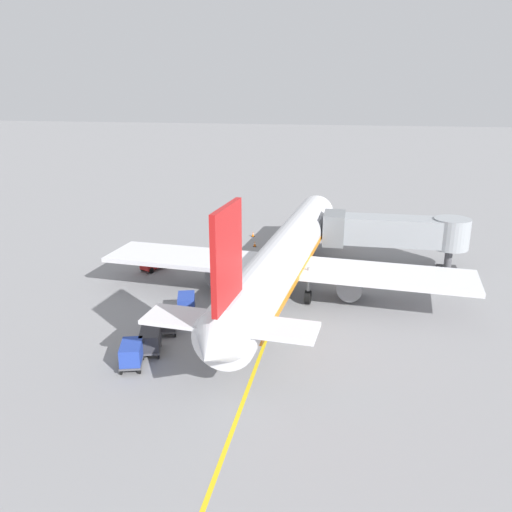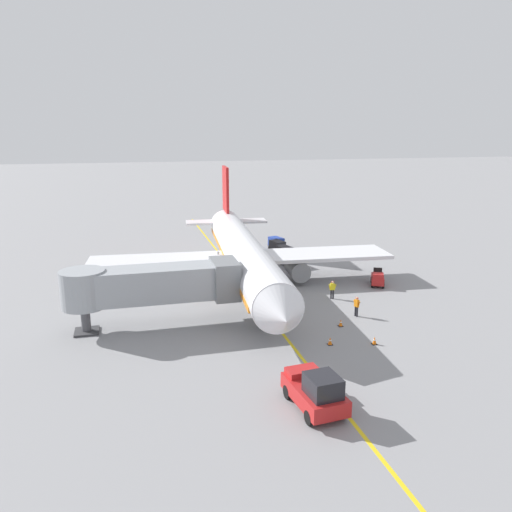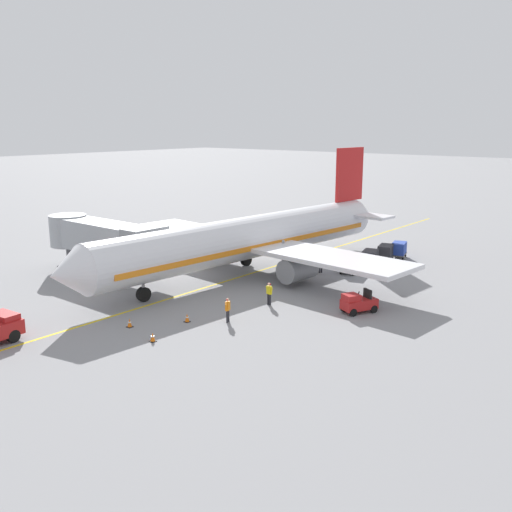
% 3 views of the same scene
% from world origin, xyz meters
% --- Properties ---
extents(ground_plane, '(400.00, 400.00, 0.00)m').
position_xyz_m(ground_plane, '(0.00, 0.00, 0.00)').
color(ground_plane, gray).
extents(gate_lead_in_line, '(0.24, 80.00, 0.01)m').
position_xyz_m(gate_lead_in_line, '(0.00, 0.00, 0.00)').
color(gate_lead_in_line, gold).
rests_on(gate_lead_in_line, ground).
extents(parked_airliner, '(30.32, 37.35, 10.63)m').
position_xyz_m(parked_airliner, '(0.06, -0.71, 3.19)').
color(parked_airliner, silver).
rests_on(parked_airliner, ground).
extents(jet_bridge, '(13.48, 3.50, 4.98)m').
position_xyz_m(jet_bridge, '(9.31, 8.16, 3.45)').
color(jet_bridge, '#93999E').
rests_on(jet_bridge, ground).
extents(pushback_tractor, '(2.61, 4.59, 2.40)m').
position_xyz_m(pushback_tractor, '(1.46, 22.84, 1.10)').
color(pushback_tractor, '#B21E1E').
rests_on(pushback_tractor, ground).
extents(baggage_tug_lead, '(2.16, 2.77, 1.62)m').
position_xyz_m(baggage_tug_lead, '(-12.78, 2.85, 0.71)').
color(baggage_tug_lead, '#B21E1E').
rests_on(baggage_tug_lead, ground).
extents(baggage_cart_front, '(1.87, 2.98, 1.58)m').
position_xyz_m(baggage_cart_front, '(-6.61, -6.49, 0.95)').
color(baggage_cart_front, '#4C4C51').
rests_on(baggage_cart_front, ground).
extents(baggage_cart_second_in_train, '(1.87, 2.98, 1.58)m').
position_xyz_m(baggage_cart_second_in_train, '(-7.02, -9.51, 0.95)').
color(baggage_cart_second_in_train, '#4C4C51').
rests_on(baggage_cart_second_in_train, ground).
extents(baggage_cart_third_in_train, '(1.87, 2.98, 1.58)m').
position_xyz_m(baggage_cart_third_in_train, '(-7.06, -12.59, 0.95)').
color(baggage_cart_third_in_train, '#4C4C51').
rests_on(baggage_cart_third_in_train, ground).
extents(baggage_cart_tail_end, '(1.87, 2.98, 1.58)m').
position_xyz_m(baggage_cart_tail_end, '(-7.51, -14.55, 0.95)').
color(baggage_cart_tail_end, '#4C4C51').
rests_on(baggage_cart_tail_end, ground).
extents(ground_crew_wing_walker, '(0.73, 0.30, 1.69)m').
position_xyz_m(ground_crew_wing_walker, '(-6.85, 5.45, 0.95)').
color(ground_crew_wing_walker, '#232328').
rests_on(ground_crew_wing_walker, ground).
extents(ground_crew_loader, '(0.36, 0.71, 1.69)m').
position_xyz_m(ground_crew_loader, '(-7.02, 10.17, 0.95)').
color(ground_crew_loader, '#232328').
rests_on(ground_crew_loader, ground).
extents(ground_crew_marshaller, '(0.46, 0.66, 1.69)m').
position_xyz_m(ground_crew_marshaller, '(-4.64, -4.84, 0.95)').
color(ground_crew_marshaller, '#232328').
rests_on(ground_crew_marshaller, ground).
extents(safety_cone_nose_left, '(0.36, 0.36, 0.59)m').
position_xyz_m(safety_cone_nose_left, '(-5.83, 15.71, 0.29)').
color(safety_cone_nose_left, black).
rests_on(safety_cone_nose_left, ground).
extents(safety_cone_nose_right, '(0.36, 0.36, 0.59)m').
position_xyz_m(safety_cone_nose_right, '(-2.69, 14.98, 0.29)').
color(safety_cone_nose_right, black).
rests_on(safety_cone_nose_right, ground).
extents(safety_cone_wing_tip, '(0.36, 0.36, 0.59)m').
position_xyz_m(safety_cone_wing_tip, '(-4.88, 11.89, 0.29)').
color(safety_cone_wing_tip, black).
rests_on(safety_cone_wing_tip, ground).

